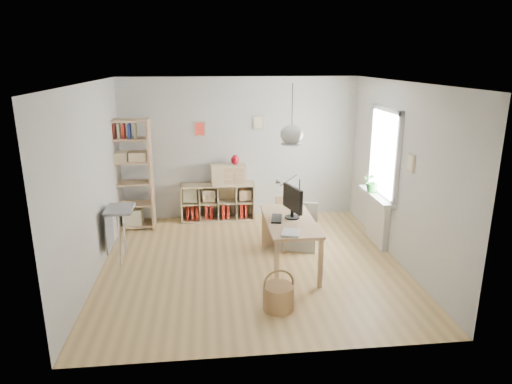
{
  "coord_description": "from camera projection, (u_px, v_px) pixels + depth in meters",
  "views": [
    {
      "loc": [
        -0.62,
        -6.36,
        3.01
      ],
      "look_at": [
        0.1,
        0.3,
        1.05
      ],
      "focal_mm": 32.0,
      "sensor_mm": 36.0,
      "label": 1
    }
  ],
  "objects": [
    {
      "name": "task_lamp",
      "position": [
        287.0,
        188.0,
        7.18
      ],
      "size": [
        0.43,
        0.16,
        0.46
      ],
      "color": "black",
      "rests_on": "desk"
    },
    {
      "name": "desk",
      "position": [
        290.0,
        225.0,
        6.71
      ],
      "size": [
        0.7,
        1.5,
        0.75
      ],
      "color": "tan",
      "rests_on": "ground"
    },
    {
      "name": "cube_shelf",
      "position": [
        217.0,
        204.0,
        8.83
      ],
      "size": [
        1.4,
        0.38,
        0.72
      ],
      "color": "tan",
      "rests_on": "ground"
    },
    {
      "name": "side_table",
      "position": [
        116.0,
        219.0,
        6.91
      ],
      "size": [
        0.4,
        0.55,
        0.85
      ],
      "color": "gray",
      "rests_on": "ground"
    },
    {
      "name": "monitor",
      "position": [
        293.0,
        200.0,
        6.66
      ],
      "size": [
        0.22,
        0.54,
        0.48
      ],
      "rotation": [
        0.0,
        0.0,
        0.27
      ],
      "color": "black",
      "rests_on": "desk"
    },
    {
      "name": "potted_plant",
      "position": [
        373.0,
        182.0,
        7.61
      ],
      "size": [
        0.39,
        0.36,
        0.36
      ],
      "primitive_type": "imported",
      "rotation": [
        0.0,
        0.0,
        -0.28
      ],
      "color": "#296E2A",
      "rests_on": "windowsill"
    },
    {
      "name": "storage_chest",
      "position": [
        297.0,
        233.0,
        7.59
      ],
      "size": [
        0.83,
        0.89,
        0.69
      ],
      "rotation": [
        0.0,
        0.0,
        -0.28
      ],
      "color": "silver",
      "rests_on": "ground"
    },
    {
      "name": "yarn_ball",
      "position": [
        292.0,
        202.0,
        7.2
      ],
      "size": [
        0.16,
        0.16,
        0.16
      ],
      "primitive_type": "sphere",
      "color": "#500A16",
      "rests_on": "desk"
    },
    {
      "name": "wicker_basket",
      "position": [
        278.0,
        296.0,
        5.66
      ],
      "size": [
        0.39,
        0.39,
        0.54
      ],
      "rotation": [
        0.0,
        0.0,
        0.1
      ],
      "color": "#986844",
      "rests_on": "ground"
    },
    {
      "name": "chair",
      "position": [
        290.0,
        219.0,
        7.46
      ],
      "size": [
        0.48,
        0.48,
        0.85
      ],
      "rotation": [
        0.0,
        0.0,
        0.18
      ],
      "color": "gray",
      "rests_on": "ground"
    },
    {
      "name": "room_shell",
      "position": [
        292.0,
        134.0,
        6.33
      ],
      "size": [
        4.5,
        4.5,
        4.5
      ],
      "color": "silver",
      "rests_on": "ground"
    },
    {
      "name": "radiator",
      "position": [
        377.0,
        220.0,
        7.66
      ],
      "size": [
        0.1,
        0.8,
        0.8
      ],
      "primitive_type": "cube",
      "color": "silver",
      "rests_on": "ground"
    },
    {
      "name": "red_vase",
      "position": [
        235.0,
        160.0,
        8.58
      ],
      "size": [
        0.15,
        0.15,
        0.18
      ],
      "primitive_type": "ellipsoid",
      "color": "maroon",
      "rests_on": "drawer_chest"
    },
    {
      "name": "window_unit",
      "position": [
        385.0,
        153.0,
        7.34
      ],
      "size": [
        0.07,
        1.16,
        1.46
      ],
      "color": "white",
      "rests_on": "ground"
    },
    {
      "name": "keyboard",
      "position": [
        277.0,
        218.0,
        6.69
      ],
      "size": [
        0.22,
        0.41,
        0.02
      ],
      "primitive_type": "cube",
      "rotation": [
        0.0,
        0.0,
        -0.19
      ],
      "color": "black",
      "rests_on": "desk"
    },
    {
      "name": "windowsill",
      "position": [
        377.0,
        196.0,
        7.54
      ],
      "size": [
        0.22,
        1.2,
        0.06
      ],
      "primitive_type": "cube",
      "color": "silver",
      "rests_on": "radiator"
    },
    {
      "name": "tall_bookshelf",
      "position": [
        129.0,
        170.0,
        8.18
      ],
      "size": [
        0.8,
        0.38,
        2.0
      ],
      "color": "tan",
      "rests_on": "ground"
    },
    {
      "name": "drawer_chest",
      "position": [
        228.0,
        174.0,
        8.64
      ],
      "size": [
        0.68,
        0.36,
        0.37
      ],
      "primitive_type": "cube",
      "rotation": [
        0.0,
        0.0,
        0.09
      ],
      "color": "tan",
      "rests_on": "cube_shelf"
    },
    {
      "name": "paper_tray",
      "position": [
        291.0,
        233.0,
        6.11
      ],
      "size": [
        0.31,
        0.35,
        0.03
      ],
      "primitive_type": "cube",
      "rotation": [
        0.0,
        0.0,
        -0.3
      ],
      "color": "silver",
      "rests_on": "desk"
    },
    {
      "name": "ground",
      "position": [
        252.0,
        263.0,
        6.98
      ],
      "size": [
        4.5,
        4.5,
        0.0
      ],
      "primitive_type": "plane",
      "color": "tan",
      "rests_on": "ground"
    }
  ]
}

